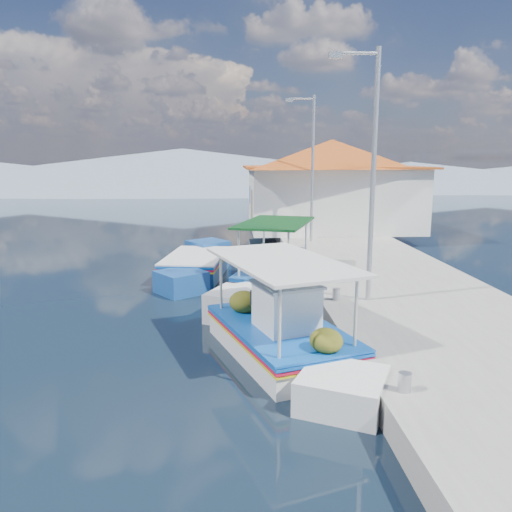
{
  "coord_description": "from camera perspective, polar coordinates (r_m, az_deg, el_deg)",
  "views": [
    {
      "loc": [
        1.18,
        -9.97,
        4.0
      ],
      "look_at": [
        1.88,
        3.77,
        1.3
      ],
      "focal_mm": 35.13,
      "sensor_mm": 36.0,
      "label": 1
    }
  ],
  "objects": [
    {
      "name": "ground",
      "position": [
        10.8,
        -9.13,
        -10.77
      ],
      "size": [
        160.0,
        160.0,
        0.0
      ],
      "primitive_type": "plane",
      "color": "black",
      "rests_on": "ground"
    },
    {
      "name": "quay",
      "position": [
        17.06,
        13.23,
        -1.89
      ],
      "size": [
        5.0,
        44.0,
        0.5
      ],
      "primitive_type": "cube",
      "color": "#9A9790",
      "rests_on": "ground"
    },
    {
      "name": "bollards",
      "position": [
        15.8,
        6.71,
        -1.21
      ],
      "size": [
        0.2,
        17.2,
        0.3
      ],
      "color": "#A5A8AD",
      "rests_on": "quay"
    },
    {
      "name": "main_caique",
      "position": [
        10.48,
        2.89,
        -8.84
      ],
      "size": [
        3.4,
        6.37,
        2.22
      ],
      "rotation": [
        0.0,
        0.0,
        -0.34
      ],
      "color": "white",
      "rests_on": "ground"
    },
    {
      "name": "caique_green_canopy",
      "position": [
        15.62,
        2.02,
        -2.42
      ],
      "size": [
        3.11,
        5.9,
        2.33
      ],
      "rotation": [
        0.0,
        0.0,
        0.32
      ],
      "color": "white",
      "rests_on": "ground"
    },
    {
      "name": "caique_blue_hull",
      "position": [
        17.39,
        -6.86,
        -1.26
      ],
      "size": [
        2.39,
        6.2,
        1.11
      ],
      "rotation": [
        0.0,
        0.0,
        0.14
      ],
      "color": "navy",
      "rests_on": "ground"
    },
    {
      "name": "harbor_building",
      "position": [
        25.49,
        8.54,
        8.23
      ],
      "size": [
        10.49,
        10.49,
        4.4
      ],
      "color": "silver",
      "rests_on": "quay"
    },
    {
      "name": "lamp_post_near",
      "position": [
        12.42,
        12.84,
        10.15
      ],
      "size": [
        1.21,
        0.14,
        6.0
      ],
      "color": "#A5A8AD",
      "rests_on": "quay"
    },
    {
      "name": "lamp_post_far",
      "position": [
        21.23,
        6.22,
        10.64
      ],
      "size": [
        1.21,
        0.14,
        6.0
      ],
      "color": "#A5A8AD",
      "rests_on": "quay"
    },
    {
      "name": "mountain_ridge",
      "position": [
        66.21,
        1.77,
        9.4
      ],
      "size": [
        171.4,
        96.0,
        5.5
      ],
      "color": "slate",
      "rests_on": "ground"
    }
  ]
}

